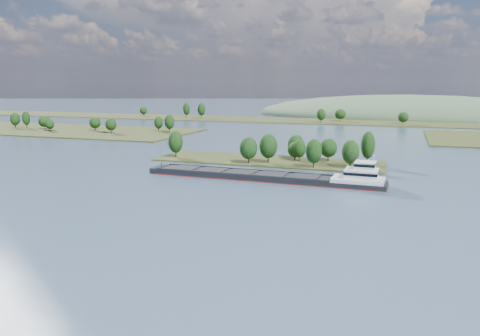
% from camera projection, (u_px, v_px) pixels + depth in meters
% --- Properties ---
extents(ground, '(1800.00, 1800.00, 0.00)m').
position_uv_depth(ground, '(218.00, 191.00, 150.84)').
color(ground, '#3D5169').
rests_on(ground, ground).
extents(tree_island, '(100.00, 30.19, 15.03)m').
position_uv_depth(tree_island, '(280.00, 154.00, 202.92)').
color(tree_island, '#2C3316').
rests_on(tree_island, ground).
extents(left_bank, '(300.00, 80.00, 14.17)m').
position_uv_depth(left_bank, '(6.00, 127.00, 354.34)').
color(left_bank, '#2C3316').
rests_on(left_bank, ground).
extents(back_shoreline, '(900.00, 60.00, 15.66)m').
position_uv_depth(back_shoreline, '(344.00, 121.00, 408.36)').
color(back_shoreline, '#2C3316').
rests_on(back_shoreline, ground).
extents(hill_west, '(320.00, 160.00, 44.00)m').
position_uv_depth(hill_west, '(407.00, 116.00, 484.83)').
color(hill_west, '#3F563B').
rests_on(hill_west, ground).
extents(cargo_barge, '(87.70, 13.27, 11.82)m').
position_uv_depth(cargo_barge, '(278.00, 176.00, 166.38)').
color(cargo_barge, black).
rests_on(cargo_barge, ground).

